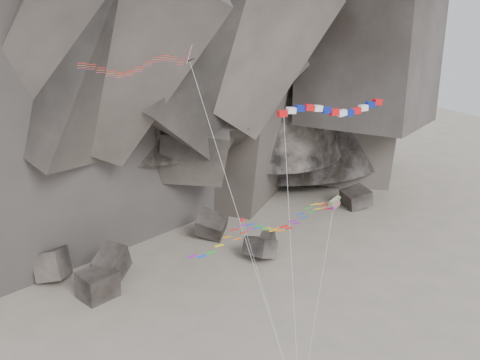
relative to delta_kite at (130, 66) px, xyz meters
name	(u,v)px	position (x,y,z in m)	size (l,w,h in m)	color
boulder_field	(137,257)	(7.48, 30.96, -31.53)	(78.89, 16.29, 6.55)	#47423F
delta_kite	(130,66)	(0.00, 0.00, 0.00)	(16.26, 7.01, 33.13)	red
banner_kite	(332,111)	(16.91, -2.20, -4.50)	(10.37, 4.85, 27.87)	red
parafoil_kite	(262,227)	(8.36, -5.30, -12.57)	(15.21, 2.04, 20.15)	#C3DC0C
pennant_kite	(257,270)	(10.20, -1.18, -18.76)	(2.82, 6.86, 17.38)	red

